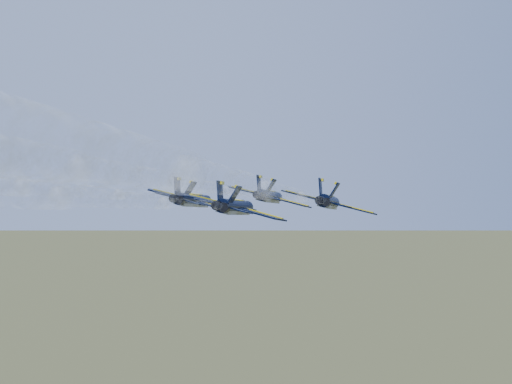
{
  "coord_description": "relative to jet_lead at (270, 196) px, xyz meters",
  "views": [
    {
      "loc": [
        -12.48,
        -91.84,
        110.3
      ],
      "look_at": [
        1.73,
        -0.63,
        105.09
      ],
      "focal_mm": 50.0,
      "sensor_mm": 36.0,
      "label": 1
    }
  ],
  "objects": [
    {
      "name": "jet_lead",
      "position": [
        0.0,
        0.0,
        0.0
      ],
      "size": [
        11.42,
        15.9,
        4.29
      ],
      "rotation": [
        0.0,
        0.25,
        -0.37
      ],
      "color": "black"
    },
    {
      "name": "jet_left",
      "position": [
        -11.08,
        -5.82,
        0.0
      ],
      "size": [
        11.42,
        15.9,
        4.29
      ],
      "rotation": [
        0.0,
        0.25,
        -0.37
      ],
      "color": "black"
    },
    {
      "name": "jet_right",
      "position": [
        5.46,
        -11.9,
        0.0
      ],
      "size": [
        11.42,
        15.9,
        4.29
      ],
      "rotation": [
        0.0,
        0.25,
        -0.37
      ],
      "color": "black"
    },
    {
      "name": "jet_slot",
      "position": [
        -7.09,
        -18.02,
        0.0
      ],
      "size": [
        11.42,
        15.9,
        4.29
      ],
      "rotation": [
        0.0,
        0.25,
        -0.37
      ],
      "color": "black"
    },
    {
      "name": "smoke_trail_lead",
      "position": [
        -24.26,
        -63.06,
        0.03
      ],
      "size": [
        34.06,
        84.43,
        2.94
      ],
      "rotation": [
        0.0,
        0.25,
        -0.37
      ],
      "color": "white"
    },
    {
      "name": "smoke_trail_right",
      "position": [
        -18.8,
        -74.96,
        0.03
      ],
      "size": [
        34.06,
        84.43,
        2.94
      ],
      "rotation": [
        0.0,
        0.25,
        -0.37
      ],
      "color": "white"
    }
  ]
}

